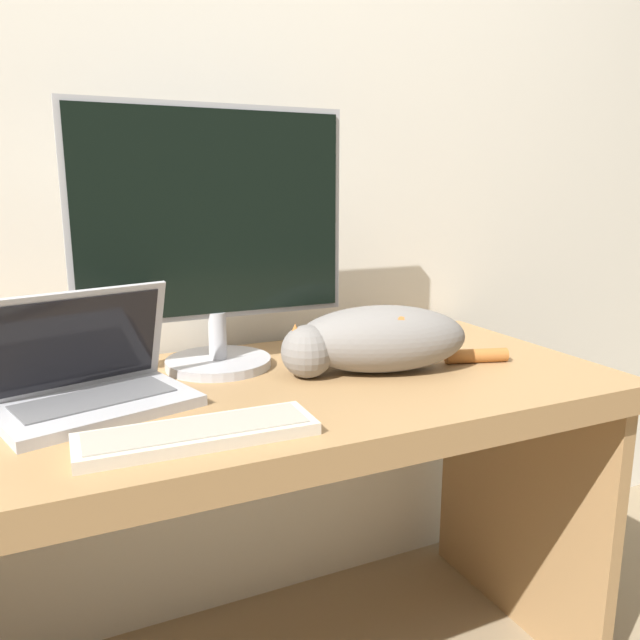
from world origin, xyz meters
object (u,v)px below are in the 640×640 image
laptop (92,385)px  monitor (214,235)px  cat (375,338)px  external_keyboard (198,434)px

laptop → monitor: bearing=13.9°
laptop → cat: laptop is taller
monitor → laptop: 0.41m
monitor → cat: bearing=-31.0°
external_keyboard → cat: 0.49m
external_keyboard → cat: size_ratio=0.73×
external_keyboard → laptop: bearing=123.2°
monitor → external_keyboard: 0.50m
laptop → cat: bearing=-17.6°
laptop → cat: size_ratio=0.71×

